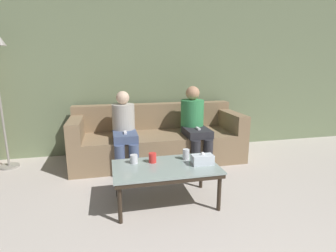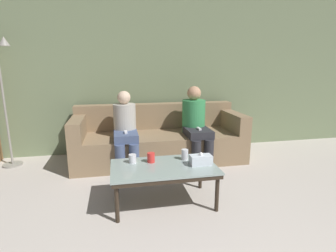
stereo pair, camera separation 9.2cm
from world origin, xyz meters
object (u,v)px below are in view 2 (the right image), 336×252
coffee_table (164,170)px  cup_near_right (151,158)px  cup_far_center (185,155)px  seated_person_mid_left (196,123)px  tissue_box (201,160)px  couch (159,140)px  cup_near_left (132,159)px  seated_person_left_end (125,128)px  standing_lamp (4,89)px

coffee_table → cup_near_right: bearing=130.4°
cup_near_right → cup_far_center: cup_far_center is taller
seated_person_mid_left → coffee_table: bearing=-121.4°
tissue_box → seated_person_mid_left: 1.19m
couch → seated_person_mid_left: 0.62m
cup_near_right → cup_near_left: bearing=173.5°
seated_person_left_end → standing_lamp: bearing=166.6°
couch → cup_near_right: size_ratio=24.43×
coffee_table → cup_near_left: 0.35m
coffee_table → cup_near_right: 0.19m
couch → tissue_box: couch is taller
couch → standing_lamp: standing_lamp is taller
coffee_table → cup_near_left: cup_near_left is taller
tissue_box → standing_lamp: 2.82m
couch → standing_lamp: (-2.09, 0.15, 0.78)m
tissue_box → cup_far_center: bearing=125.0°
tissue_box → couch: bearing=98.6°
couch → tissue_box: size_ratio=11.27×
cup_near_left → seated_person_mid_left: bearing=44.3°
standing_lamp → seated_person_left_end: bearing=-13.4°
tissue_box → standing_lamp: size_ratio=0.12×
standing_lamp → tissue_box: bearing=-33.3°
cup_near_right → seated_person_left_end: bearing=102.9°
coffee_table → cup_near_right: size_ratio=10.42×
cup_far_center → seated_person_left_end: seated_person_left_end is taller
seated_person_mid_left → seated_person_left_end: bearing=-179.3°
coffee_table → tissue_box: (0.38, -0.04, 0.09)m
cup_far_center → tissue_box: (0.12, -0.18, -0.01)m
coffee_table → cup_far_center: cup_far_center is taller
standing_lamp → seated_person_mid_left: standing_lamp is taller
coffee_table → tissue_box: size_ratio=4.81×
cup_near_right → seated_person_mid_left: bearing=51.2°
seated_person_left_end → cup_near_left: bearing=-88.2°
couch → cup_near_left: 1.27m
couch → seated_person_mid_left: bearing=-22.7°
cup_near_left → standing_lamp: 2.18m
cup_near_left → cup_far_center: (0.56, -0.01, 0.01)m
coffee_table → seated_person_mid_left: seated_person_mid_left is taller
standing_lamp → seated_person_left_end: size_ratio=1.67×
tissue_box → cup_near_left: bearing=164.4°
coffee_table → tissue_box: bearing=-5.7°
tissue_box → seated_person_left_end: seated_person_left_end is taller
couch → cup_near_right: couch is taller
coffee_table → cup_far_center: (0.26, 0.14, 0.10)m
cup_near_right → coffee_table: bearing=-49.6°
cup_far_center → tissue_box: tissue_box is taller
cup_near_right → tissue_box: bearing=-18.9°
cup_far_center → seated_person_left_end: size_ratio=0.11×
standing_lamp → seated_person_left_end: 1.71m
seated_person_mid_left → cup_near_right: bearing=-128.8°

